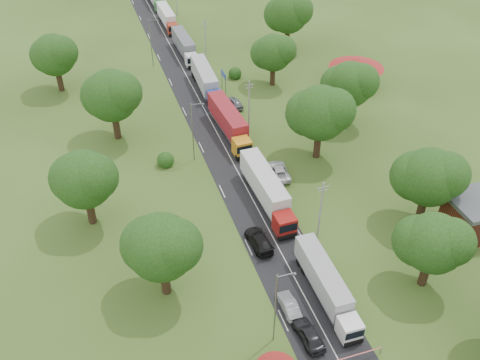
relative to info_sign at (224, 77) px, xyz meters
name	(u,v)px	position (x,y,z in m)	size (l,w,h in m)	color
ground	(259,212)	(-5.20, -35.00, -3.00)	(260.00, 260.00, 0.00)	#324A18
road	(219,137)	(-5.20, -15.00, -3.00)	(8.00, 200.00, 0.04)	black
info_sign	(224,77)	(0.00, 0.00, 0.00)	(0.12, 3.10, 4.10)	slate
pole_1	(320,210)	(0.30, -42.00, 1.68)	(1.60, 0.24, 9.00)	gray
pole_2	(249,105)	(0.30, -14.00, 1.68)	(1.60, 0.24, 9.00)	gray
pole_3	(205,40)	(0.30, 14.00, 1.68)	(1.60, 0.24, 9.00)	gray
lamp_0	(277,305)	(-10.55, -55.00, 2.55)	(2.03, 0.22, 10.00)	slate
lamp_1	(193,129)	(-10.55, -20.00, 2.55)	(2.03, 0.22, 10.00)	slate
lamp_2	(151,41)	(-10.55, 15.00, 2.55)	(2.03, 0.22, 10.00)	slate
tree_2	(433,242)	(8.79, -52.86, 3.59)	(8.00, 8.00, 10.10)	#382616
tree_3	(429,176)	(14.79, -42.84, 4.22)	(8.80, 8.80, 11.07)	#382616
tree_4	(320,112)	(7.79, -24.83, 4.85)	(9.60, 9.60, 12.05)	#382616
tree_5	(349,84)	(16.79, -16.84, 4.22)	(8.80, 8.80, 11.07)	#382616
tree_6	(273,52)	(9.79, 0.14, 3.59)	(8.00, 8.00, 10.10)	#382616
tree_7	(288,13)	(18.79, 15.17, 4.85)	(9.60, 9.60, 12.05)	#382616
tree_10	(161,246)	(-20.21, -44.84, 4.22)	(8.80, 8.80, 11.07)	#382616
tree_11	(83,179)	(-27.21, -29.84, 4.22)	(8.80, 8.80, 11.07)	#382616
tree_12	(111,95)	(-21.21, -9.83, 4.85)	(9.60, 9.60, 12.05)	#382616
tree_13	(54,55)	(-29.21, 10.16, 4.22)	(8.80, 8.80, 11.07)	#382616
house_brick	(480,214)	(20.80, -47.00, -0.35)	(8.60, 6.60, 5.20)	maroon
house_cream	(356,68)	(24.80, -5.00, 0.64)	(10.08, 10.08, 5.80)	#BDB69D
truck_0	(326,284)	(-2.98, -51.23, -0.97)	(2.48, 13.85, 3.84)	white
truck_1	(267,189)	(-3.55, -33.24, -0.69)	(3.04, 15.72, 4.35)	maroon
truck_2	(229,122)	(-3.29, -14.54, -0.69)	(3.41, 15.79, 4.36)	orange
truck_3	(206,80)	(-3.07, 1.40, -0.72)	(3.13, 15.56, 4.30)	#1C3FA9
truck_4	(185,46)	(-3.16, 18.57, -0.89)	(2.69, 14.36, 3.98)	white
truck_5	(167,17)	(-3.33, 36.06, -0.98)	(2.51, 13.78, 3.82)	maroon
car_lane_front	(309,335)	(-7.16, -56.13, -2.16)	(1.98, 4.91, 1.67)	black
car_lane_mid	(289,305)	(-7.66, -51.78, -2.28)	(1.52, 4.35, 1.43)	#919498
car_lane_rear	(259,240)	(-7.41, -41.02, -2.18)	(2.30, 5.67, 1.65)	black
car_verge_near	(278,171)	(0.30, -27.86, -2.19)	(2.70, 5.85, 1.63)	silver
car_verge_far	(235,103)	(0.30, -6.02, -2.21)	(1.88, 4.67, 1.59)	slate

